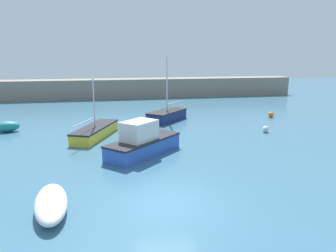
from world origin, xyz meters
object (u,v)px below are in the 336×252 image
object	(u,v)px
fishing_dinghy_green	(7,127)
mooring_buoy_white	(266,129)
sailboat_short_mast	(95,131)
motorboat_with_cabin	(142,142)
mooring_buoy_orange	(271,115)
open_tender_yellow	(51,203)
sailboat_tall_mast	(167,115)

from	to	relation	value
fishing_dinghy_green	mooring_buoy_white	bearing A→B (deg)	-23.79
sailboat_short_mast	mooring_buoy_white	size ratio (longest dim) A/B	11.97
motorboat_with_cabin	sailboat_short_mast	bearing A→B (deg)	76.06
sailboat_short_mast	mooring_buoy_orange	xyz separation A→B (m)	(16.06, 4.50, -0.16)
sailboat_short_mast	mooring_buoy_orange	distance (m)	16.68
motorboat_with_cabin	open_tender_yellow	bearing A→B (deg)	-167.86
motorboat_with_cabin	open_tender_yellow	xyz separation A→B (m)	(-4.23, -6.41, -0.43)
sailboat_tall_mast	open_tender_yellow	bearing A→B (deg)	16.66
sailboat_tall_mast	mooring_buoy_orange	bearing A→B (deg)	130.35
motorboat_with_cabin	mooring_buoy_white	xyz separation A→B (m)	(9.86, 3.89, -0.53)
sailboat_tall_mast	mooring_buoy_orange	size ratio (longest dim) A/B	11.14
mooring_buoy_white	sailboat_short_mast	bearing A→B (deg)	175.75
sailboat_tall_mast	sailboat_short_mast	bearing A→B (deg)	-10.32
open_tender_yellow	mooring_buoy_orange	xyz separation A→B (m)	(17.45, 15.74, -0.09)
sailboat_tall_mast	motorboat_with_cabin	bearing A→B (deg)	22.92
fishing_dinghy_green	sailboat_tall_mast	distance (m)	12.96
fishing_dinghy_green	sailboat_tall_mast	bearing A→B (deg)	-4.42
mooring_buoy_white	sailboat_tall_mast	bearing A→B (deg)	139.07
motorboat_with_cabin	mooring_buoy_white	size ratio (longest dim) A/B	10.08
fishing_dinghy_green	mooring_buoy_orange	size ratio (longest dim) A/B	3.95
sailboat_short_mast	sailboat_tall_mast	bearing A→B (deg)	-30.08
fishing_dinghy_green	motorboat_with_cabin	bearing A→B (deg)	-51.63
mooring_buoy_orange	sailboat_tall_mast	bearing A→B (deg)	178.51
fishing_dinghy_green	mooring_buoy_white	distance (m)	19.80
fishing_dinghy_green	sailboat_short_mast	xyz separation A→B (m)	(6.70, -2.95, 0.01)
sailboat_short_mast	mooring_buoy_orange	world-z (taller)	sailboat_short_mast
open_tender_yellow	mooring_buoy_orange	world-z (taller)	open_tender_yellow
sailboat_tall_mast	open_tender_yellow	xyz separation A→B (m)	(-7.52, -16.00, -0.14)
fishing_dinghy_green	open_tender_yellow	distance (m)	15.15
motorboat_with_cabin	mooring_buoy_orange	world-z (taller)	motorboat_with_cabin
mooring_buoy_white	fishing_dinghy_green	bearing A→B (deg)	168.66
sailboat_tall_mast	sailboat_short_mast	world-z (taller)	sailboat_tall_mast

